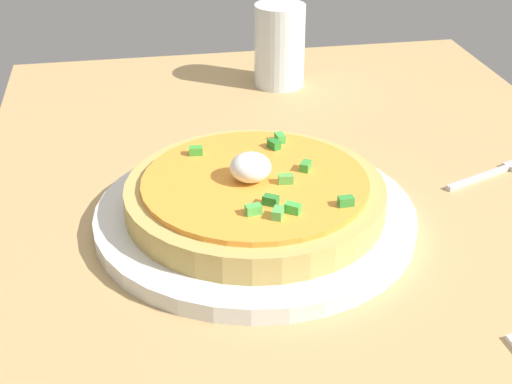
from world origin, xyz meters
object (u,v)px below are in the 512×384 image
pizza (256,197)px  fork (495,172)px  plate (256,219)px  cup_near (279,48)px

pizza → fork: 26.77cm
fork → plate: bearing=170.2°
pizza → fork: size_ratio=2.16×
plate → fork: 26.63cm
cup_near → fork: bearing=30.2°
plate → cup_near: bearing=164.9°
plate → fork: plate is taller
pizza → cup_near: cup_near is taller
plate → fork: bearing=102.0°
cup_near → pizza: bearing=-15.1°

